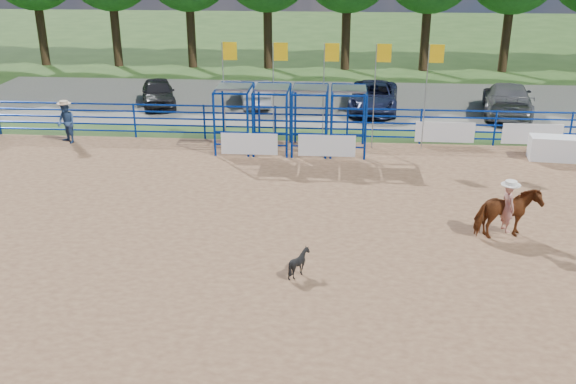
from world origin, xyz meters
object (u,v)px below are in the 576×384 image
object	(u,v)px
car_b	(255,92)
car_a	(158,93)
car_d	(507,99)
announcer_table	(553,148)
spectator_cowboy	(66,122)
horse_and_rider	(507,210)
calf	(299,263)
car_c	(373,97)

from	to	relation	value
car_b	car_a	bearing A→B (deg)	-4.81
car_d	announcer_table	bearing A→B (deg)	101.57
spectator_cowboy	car_a	xyz separation A→B (m)	(2.10, 6.51, -0.22)
car_d	spectator_cowboy	bearing A→B (deg)	27.54
car_b	car_d	size ratio (longest dim) A/B	0.72
announcer_table	horse_and_rider	distance (m)	7.96
spectator_cowboy	car_a	distance (m)	6.84
calf	spectator_cowboy	bearing A→B (deg)	31.34
horse_and_rider	car_d	world-z (taller)	horse_and_rider
spectator_cowboy	car_b	world-z (taller)	spectator_cowboy
spectator_cowboy	car_d	bearing A→B (deg)	17.28
car_a	car_d	bearing A→B (deg)	-19.60
announcer_table	horse_and_rider	bearing A→B (deg)	-115.58
horse_and_rider	car_d	distance (m)	14.25
announcer_table	car_d	xyz separation A→B (m)	(-0.15, 6.70, 0.31)
car_d	horse_and_rider	bearing A→B (deg)	86.96
car_a	car_c	distance (m)	10.81
calf	car_c	world-z (taller)	car_c
car_a	car_b	xyz separation A→B (m)	(4.84, 0.54, -0.03)
spectator_cowboy	car_d	xyz separation A→B (m)	(19.26, 5.99, -0.11)
car_a	car_d	size ratio (longest dim) A/B	0.73
car_a	car_c	bearing A→B (deg)	-18.70
calf	car_d	distance (m)	18.80
car_a	car_b	size ratio (longest dim) A/B	1.01
car_d	calf	bearing A→B (deg)	71.70
calf	spectator_cowboy	size ratio (longest dim) A/B	0.40
calf	car_a	world-z (taller)	car_a
calf	horse_and_rider	bearing A→B (deg)	-78.17
calf	car_a	bearing A→B (deg)	12.65
car_b	car_c	distance (m)	6.01
car_a	car_b	distance (m)	4.87
announcer_table	horse_and_rider	xyz separation A→B (m)	(-3.43, -7.17, 0.40)
horse_and_rider	car_a	world-z (taller)	horse_and_rider
car_a	horse_and_rider	bearing A→B (deg)	-63.88
horse_and_rider	car_a	size ratio (longest dim) A/B	0.62
car_a	car_d	xyz separation A→B (m)	(17.16, -0.52, 0.11)
announcer_table	calf	xyz separation A→B (m)	(-9.14, -9.81, -0.10)
car_a	car_b	bearing A→B (deg)	-11.47
calf	car_b	xyz separation A→B (m)	(-3.34, 17.57, 0.27)
calf	car_b	world-z (taller)	car_b
calf	car_b	size ratio (longest dim) A/B	0.18
announcer_table	car_a	size ratio (longest dim) A/B	0.44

